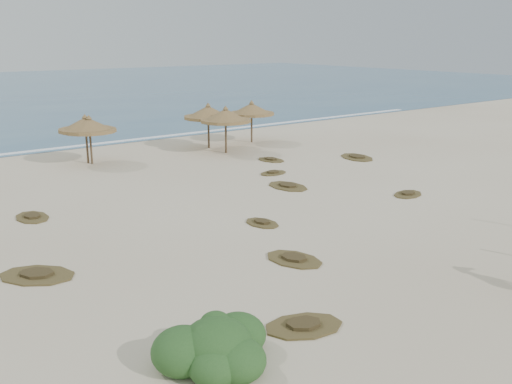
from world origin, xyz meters
TOP-DOWN VIEW (x-y plane):
  - ground at (0.00, 0.00)m, footprint 160.00×160.00m
  - foam_line at (0.00, 26.00)m, footprint 70.00×0.60m
  - palapa_2 at (-1.81, 19.68)m, footprint 4.04×4.04m
  - palapa_3 at (-1.94, 19.99)m, footprint 4.18×4.18m
  - palapa_4 at (6.70, 19.70)m, footprint 4.43×4.43m
  - palapa_5 at (6.72, 17.59)m, footprint 4.48×4.48m
  - palapa_6 at (10.51, 19.79)m, footprint 3.49×3.49m
  - bush at (-7.94, -3.59)m, footprint 2.96×2.61m
  - scrub_1 at (-9.77, 4.25)m, footprint 2.96×2.99m
  - scrub_2 at (-0.62, 4.10)m, footprint 1.21×1.75m
  - scrub_3 at (4.17, 8.11)m, footprint 1.67×2.50m
  - scrub_4 at (7.88, 3.34)m, footprint 2.06×1.58m
  - scrub_5 at (12.51, 11.09)m, footprint 2.54×3.17m
  - scrub_6 at (-8.04, 10.70)m, footprint 1.32×2.01m
  - scrub_7 at (5.43, 10.92)m, footprint 1.79×1.24m
  - scrub_9 at (-2.19, 0.25)m, footprint 1.89×2.46m
  - scrub_10 at (7.59, 13.82)m, footprint 1.53×2.10m
  - scrub_11 at (-5.10, -3.52)m, footprint 2.54×2.07m

SIDE VIEW (x-z plane):
  - ground at x=0.00m, z-range 0.00..0.00m
  - foam_line at x=0.00m, z-range 0.00..0.01m
  - scrub_2 at x=-0.62m, z-range -0.03..0.13m
  - scrub_1 at x=-9.77m, z-range -0.03..0.13m
  - scrub_4 at x=7.88m, z-range -0.03..0.13m
  - scrub_5 at x=12.51m, z-range -0.03..0.13m
  - scrub_6 at x=-8.04m, z-range -0.03..0.13m
  - scrub_7 at x=5.43m, z-range -0.03..0.13m
  - scrub_9 at x=-2.19m, z-range -0.03..0.13m
  - scrub_3 at x=4.17m, z-range -0.03..0.13m
  - scrub_10 at x=7.59m, z-range -0.03..0.13m
  - scrub_11 at x=-5.10m, z-range -0.03..0.13m
  - bush at x=-7.94m, z-range -0.23..1.10m
  - palapa_2 at x=-1.81m, z-range 0.83..3.84m
  - palapa_3 at x=-1.94m, z-range 0.84..3.88m
  - palapa_6 at x=10.51m, z-range 0.85..3.95m
  - palapa_5 at x=6.72m, z-range 0.87..4.05m
  - palapa_4 at x=6.70m, z-range 0.88..4.06m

